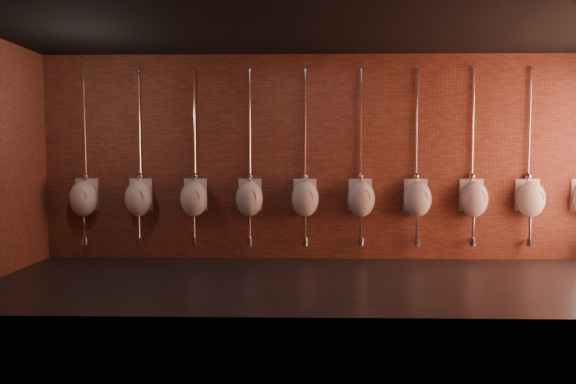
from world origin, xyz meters
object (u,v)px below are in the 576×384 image
(urinal_2, at_px, (194,198))
(urinal_3, at_px, (249,198))
(urinal_6, at_px, (417,198))
(urinal_4, at_px, (305,198))
(urinal_1, at_px, (139,198))
(urinal_5, at_px, (361,198))
(urinal_0, at_px, (84,198))
(urinal_8, at_px, (531,198))
(urinal_7, at_px, (474,198))

(urinal_2, relative_size, urinal_3, 1.00)
(urinal_3, distance_m, urinal_6, 2.59)
(urinal_4, bearing_deg, urinal_1, 180.00)
(urinal_5, bearing_deg, urinal_0, 180.00)
(urinal_0, relative_size, urinal_8, 1.00)
(urinal_0, relative_size, urinal_5, 1.00)
(urinal_1, xyz_separation_m, urinal_5, (3.46, 0.00, 0.00))
(urinal_1, distance_m, urinal_2, 0.86)
(urinal_2, bearing_deg, urinal_7, 0.00)
(urinal_1, bearing_deg, urinal_4, 0.00)
(urinal_4, xyz_separation_m, urinal_6, (1.73, 0.00, 0.00))
(urinal_1, height_order, urinal_2, same)
(urinal_2, relative_size, urinal_6, 1.00)
(urinal_2, distance_m, urinal_3, 0.86)
(urinal_6, bearing_deg, urinal_5, 180.00)
(urinal_1, xyz_separation_m, urinal_2, (0.86, 0.00, 0.00))
(urinal_6, relative_size, urinal_7, 1.00)
(urinal_5, height_order, urinal_7, same)
(urinal_5, bearing_deg, urinal_6, 0.00)
(urinal_1, xyz_separation_m, urinal_6, (4.32, 0.00, 0.00))
(urinal_3, relative_size, urinal_7, 1.00)
(urinal_2, height_order, urinal_6, same)
(urinal_4, relative_size, urinal_8, 1.00)
(urinal_2, xyz_separation_m, urinal_4, (1.73, 0.00, 0.00))
(urinal_2, relative_size, urinal_8, 1.00)
(urinal_8, bearing_deg, urinal_3, 180.00)
(urinal_6, height_order, urinal_8, same)
(urinal_0, relative_size, urinal_3, 1.00)
(urinal_1, relative_size, urinal_3, 1.00)
(urinal_1, relative_size, urinal_6, 1.00)
(urinal_3, relative_size, urinal_5, 1.00)
(urinal_0, distance_m, urinal_3, 2.59)
(urinal_0, height_order, urinal_8, same)
(urinal_2, relative_size, urinal_7, 1.00)
(urinal_2, distance_m, urinal_7, 4.32)
(urinal_0, bearing_deg, urinal_3, 0.00)
(urinal_1, bearing_deg, urinal_3, 0.00)
(urinal_4, height_order, urinal_8, same)
(urinal_2, height_order, urinal_8, same)
(urinal_4, xyz_separation_m, urinal_5, (0.86, 0.00, 0.00))
(urinal_4, bearing_deg, urinal_5, 0.00)
(urinal_3, height_order, urinal_6, same)
(urinal_5, relative_size, urinal_7, 1.00)
(urinal_1, distance_m, urinal_6, 4.32)
(urinal_7, distance_m, urinal_8, 0.86)
(urinal_7, bearing_deg, urinal_5, 180.00)
(urinal_3, relative_size, urinal_6, 1.00)
(urinal_1, xyz_separation_m, urinal_4, (2.59, 0.00, 0.00))
(urinal_1, distance_m, urinal_7, 5.19)
(urinal_4, bearing_deg, urinal_3, 180.00)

